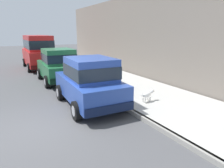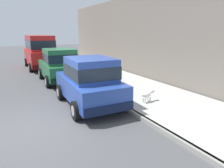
{
  "view_description": "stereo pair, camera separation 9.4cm",
  "coord_description": "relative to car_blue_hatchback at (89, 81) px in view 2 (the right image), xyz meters",
  "views": [
    {
      "loc": [
        -0.68,
        -5.99,
        2.8
      ],
      "look_at": [
        3.0,
        0.62,
        0.85
      ],
      "focal_mm": 32.73,
      "sensor_mm": 36.0,
      "label": 1
    },
    {
      "loc": [
        -0.6,
        -6.04,
        2.8
      ],
      "look_at": [
        3.0,
        0.62,
        0.85
      ],
      "focal_mm": 32.73,
      "sensor_mm": 36.0,
      "label": 2
    }
  ],
  "objects": [
    {
      "name": "car_blue_hatchback",
      "position": [
        0.0,
        0.0,
        0.0
      ],
      "size": [
        2.06,
        3.86,
        1.88
      ],
      "color": "#28479E",
      "rests_on": "ground"
    },
    {
      "name": "building_facade",
      "position": [
        4.88,
        4.25,
        1.52
      ],
      "size": [
        0.5,
        20.0,
        4.99
      ],
      "primitive_type": "cube",
      "color": "slate",
      "rests_on": "ground"
    },
    {
      "name": "ground_plane",
      "position": [
        -2.22,
        -0.98,
        -0.98
      ],
      "size": [
        80.0,
        80.0,
        0.0
      ],
      "primitive_type": "plane",
      "color": "#4C4C4F"
    },
    {
      "name": "car_green_hatchback",
      "position": [
        -0.0,
        4.49,
        0.0
      ],
      "size": [
        2.02,
        3.84,
        1.88
      ],
      "color": "#23663D",
      "rests_on": "ground"
    },
    {
      "name": "curb",
      "position": [
        0.98,
        -0.98,
        -0.91
      ],
      "size": [
        0.16,
        64.0,
        0.14
      ],
      "primitive_type": "cube",
      "color": "gray",
      "rests_on": "ground"
    },
    {
      "name": "car_red_van",
      "position": [
        -0.14,
        9.78,
        0.42
      ],
      "size": [
        2.18,
        4.92,
        2.52
      ],
      "color": "red",
      "rests_on": "ground"
    },
    {
      "name": "sidewalk",
      "position": [
        2.78,
        -0.98,
        -0.91
      ],
      "size": [
        3.6,
        64.0,
        0.14
      ],
      "primitive_type": "cube",
      "color": "#B7B5AD",
      "rests_on": "ground"
    },
    {
      "name": "dog_white",
      "position": [
        2.02,
        -1.01,
        -0.55
      ],
      "size": [
        0.75,
        0.28,
        0.49
      ],
      "color": "white",
      "rests_on": "sidewalk"
    }
  ]
}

